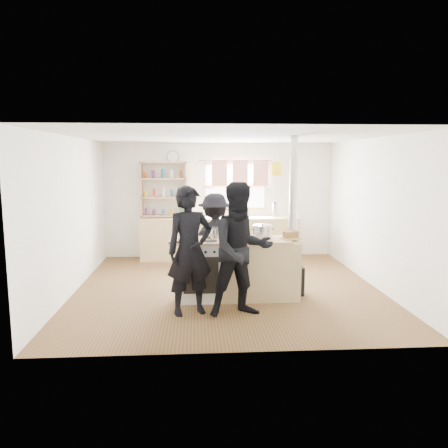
{
  "coord_description": "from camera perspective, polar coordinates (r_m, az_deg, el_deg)",
  "views": [
    {
      "loc": [
        -0.51,
        -7.09,
        2.13
      ],
      "look_at": [
        -0.06,
        -0.1,
        1.1
      ],
      "focal_mm": 35.0,
      "sensor_mm": 36.0,
      "label": 1
    }
  ],
  "objects": [
    {
      "name": "ground",
      "position": [
        7.42,
        0.42,
        -8.35
      ],
      "size": [
        5.0,
        5.0,
        0.01
      ],
      "primitive_type": "cube",
      "color": "brown",
      "rests_on": "ground"
    },
    {
      "name": "person_near_left",
      "position": [
        6.03,
        -4.48,
        -3.51
      ],
      "size": [
        0.75,
        0.62,
        1.79
      ],
      "primitive_type": "imported",
      "rotation": [
        0.0,
        0.0,
        0.33
      ],
      "color": "black",
      "rests_on": "ground"
    },
    {
      "name": "stockpot_counter",
      "position": [
        6.84,
        5.04,
        -0.93
      ],
      "size": [
        0.3,
        0.3,
        0.22
      ],
      "color": "#B9B9BB",
      "rests_on": "cooking_island"
    },
    {
      "name": "flue_heater",
      "position": [
        7.03,
        8.86,
        -3.81
      ],
      "size": [
        0.35,
        0.35,
        2.5
      ],
      "color": "black",
      "rests_on": "ground"
    },
    {
      "name": "bread_board",
      "position": [
        6.75,
        8.7,
        -1.53
      ],
      "size": [
        0.33,
        0.28,
        0.12
      ],
      "color": "tan",
      "rests_on": "cooking_island"
    },
    {
      "name": "skillet_greens",
      "position": [
        6.44,
        -4.68,
        -2.16
      ],
      "size": [
        0.41,
        0.41,
        0.05
      ],
      "color": "black",
      "rests_on": "cooking_island"
    },
    {
      "name": "shelving_unit",
      "position": [
        9.48,
        -7.87,
        4.55
      ],
      "size": [
        1.0,
        0.28,
        1.2
      ],
      "color": "tan",
      "rests_on": "back_counter"
    },
    {
      "name": "person_near_right",
      "position": [
        5.93,
        2.27,
        -3.42
      ],
      "size": [
        1.03,
        0.88,
        1.84
      ],
      "primitive_type": "imported",
      "rotation": [
        0.0,
        0.0,
        0.22
      ],
      "color": "black",
      "rests_on": "ground"
    },
    {
      "name": "thermos",
      "position": [
        9.53,
        6.63,
        1.8
      ],
      "size": [
        0.1,
        0.1,
        0.3
      ],
      "primitive_type": "cylinder",
      "color": "silver",
      "rests_on": "back_counter"
    },
    {
      "name": "roast_tray",
      "position": [
        6.64,
        1.87,
        -1.72
      ],
      "size": [
        0.34,
        0.3,
        0.07
      ],
      "color": "silver",
      "rests_on": "cooking_island"
    },
    {
      "name": "stockpot_stove",
      "position": [
        6.76,
        -1.08,
        -1.19
      ],
      "size": [
        0.22,
        0.22,
        0.18
      ],
      "color": "silver",
      "rests_on": "cooking_island"
    },
    {
      "name": "back_counter",
      "position": [
        9.48,
        -0.54,
        -1.85
      ],
      "size": [
        3.4,
        0.55,
        0.9
      ],
      "primitive_type": "cube",
      "color": "#D8BA82",
      "rests_on": "ground"
    },
    {
      "name": "cooking_island",
      "position": [
        6.78,
        1.99,
        -5.84
      ],
      "size": [
        1.97,
        0.64,
        0.93
      ],
      "color": "white",
      "rests_on": "ground"
    },
    {
      "name": "person_far",
      "position": [
        7.5,
        -1.2,
        -1.97
      ],
      "size": [
        1.12,
        0.79,
        1.57
      ],
      "primitive_type": "imported",
      "rotation": [
        0.0,
        0.0,
        3.36
      ],
      "color": "black",
      "rests_on": "ground"
    }
  ]
}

